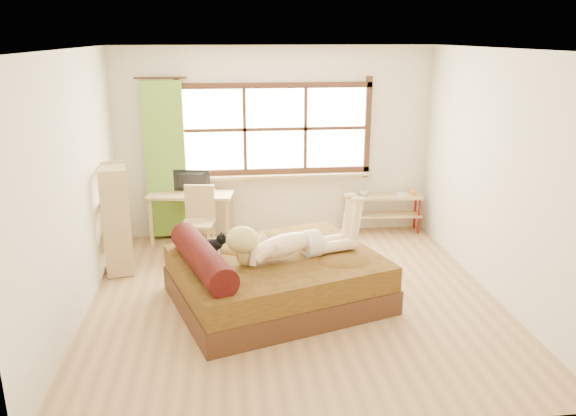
{
  "coord_description": "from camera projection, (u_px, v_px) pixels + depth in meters",
  "views": [
    {
      "loc": [
        -0.71,
        -5.68,
        2.84
      ],
      "look_at": [
        -0.05,
        0.2,
        1.0
      ],
      "focal_mm": 35.0,
      "sensor_mm": 36.0,
      "label": 1
    }
  ],
  "objects": [
    {
      "name": "floor",
      "position": [
        294.0,
        298.0,
        6.31
      ],
      "size": [
        4.5,
        4.5,
        0.0
      ],
      "primitive_type": "plane",
      "color": "#9E754C",
      "rests_on": "ground"
    },
    {
      "name": "ceiling",
      "position": [
        295.0,
        49.0,
        5.51
      ],
      "size": [
        4.5,
        4.5,
        0.0
      ],
      "primitive_type": "plane",
      "rotation": [
        3.14,
        0.0,
        0.0
      ],
      "color": "white",
      "rests_on": "wall_back"
    },
    {
      "name": "wall_back",
      "position": [
        275.0,
        143.0,
        8.04
      ],
      "size": [
        4.5,
        0.0,
        4.5
      ],
      "primitive_type": "plane",
      "rotation": [
        1.57,
        0.0,
        0.0
      ],
      "color": "silver",
      "rests_on": "floor"
    },
    {
      "name": "wall_front",
      "position": [
        336.0,
        265.0,
        3.77
      ],
      "size": [
        4.5,
        0.0,
        4.5
      ],
      "primitive_type": "plane",
      "rotation": [
        -1.57,
        0.0,
        0.0
      ],
      "color": "silver",
      "rests_on": "floor"
    },
    {
      "name": "wall_left",
      "position": [
        74.0,
        188.0,
        5.67
      ],
      "size": [
        0.0,
        4.5,
        4.5
      ],
      "primitive_type": "plane",
      "rotation": [
        1.57,
        0.0,
        1.57
      ],
      "color": "silver",
      "rests_on": "floor"
    },
    {
      "name": "wall_right",
      "position": [
        498.0,
        176.0,
        6.15
      ],
      "size": [
        0.0,
        4.5,
        4.5
      ],
      "primitive_type": "plane",
      "rotation": [
        1.57,
        0.0,
        -1.57
      ],
      "color": "silver",
      "rests_on": "floor"
    },
    {
      "name": "window",
      "position": [
        275.0,
        132.0,
        7.97
      ],
      "size": [
        2.8,
        0.16,
        1.46
      ],
      "color": "#FFEDBF",
      "rests_on": "wall_back"
    },
    {
      "name": "curtain",
      "position": [
        166.0,
        161.0,
        7.82
      ],
      "size": [
        0.55,
        0.1,
        2.2
      ],
      "primitive_type": "cube",
      "color": "olive",
      "rests_on": "wall_back"
    },
    {
      "name": "bed",
      "position": [
        273.0,
        277.0,
        6.14
      ],
      "size": [
        2.56,
        2.29,
        0.81
      ],
      "rotation": [
        0.0,
        0.0,
        0.32
      ],
      "color": "#33190F",
      "rests_on": "floor"
    },
    {
      "name": "woman",
      "position": [
        291.0,
        229.0,
        5.97
      ],
      "size": [
        1.56,
        0.87,
        0.64
      ],
      "primitive_type": null,
      "rotation": [
        0.0,
        0.0,
        0.32
      ],
      "color": "beige",
      "rests_on": "bed"
    },
    {
      "name": "kitten",
      "position": [
        210.0,
        244.0,
        6.07
      ],
      "size": [
        0.34,
        0.22,
        0.26
      ],
      "primitive_type": null,
      "rotation": [
        0.0,
        0.0,
        0.32
      ],
      "color": "black",
      "rests_on": "bed"
    },
    {
      "name": "desk",
      "position": [
        191.0,
        199.0,
        7.84
      ],
      "size": [
        1.23,
        0.71,
        0.72
      ],
      "rotation": [
        0.0,
        0.0,
        -0.16
      ],
      "color": "tan",
      "rests_on": "floor"
    },
    {
      "name": "monitor",
      "position": [
        191.0,
        181.0,
        7.82
      ],
      "size": [
        0.54,
        0.15,
        0.31
      ],
      "primitive_type": "imported",
      "rotation": [
        0.0,
        0.0,
        2.98
      ],
      "color": "black",
      "rests_on": "desk"
    },
    {
      "name": "chair",
      "position": [
        199.0,
        216.0,
        7.54
      ],
      "size": [
        0.46,
        0.46,
        0.91
      ],
      "rotation": [
        0.0,
        0.0,
        -0.16
      ],
      "color": "tan",
      "rests_on": "floor"
    },
    {
      "name": "pipe_shelf",
      "position": [
        384.0,
        205.0,
        8.32
      ],
      "size": [
        1.15,
        0.36,
        0.64
      ],
      "rotation": [
        0.0,
        0.0,
        -0.07
      ],
      "color": "tan",
      "rests_on": "floor"
    },
    {
      "name": "cup",
      "position": [
        364.0,
        193.0,
        8.23
      ],
      "size": [
        0.13,
        0.13,
        0.1
      ],
      "primitive_type": "imported",
      "rotation": [
        0.0,
        0.0,
        -0.07
      ],
      "color": "gray",
      "rests_on": "pipe_shelf"
    },
    {
      "name": "book",
      "position": [
        397.0,
        194.0,
        8.29
      ],
      "size": [
        0.2,
        0.26,
        0.02
      ],
      "primitive_type": "imported",
      "rotation": [
        0.0,
        0.0,
        -0.07
      ],
      "color": "gray",
      "rests_on": "pipe_shelf"
    },
    {
      "name": "bookshelf",
      "position": [
        116.0,
        219.0,
        6.88
      ],
      "size": [
        0.44,
        0.63,
        1.33
      ],
      "rotation": [
        0.0,
        0.0,
        0.2
      ],
      "color": "tan",
      "rests_on": "floor"
    }
  ]
}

